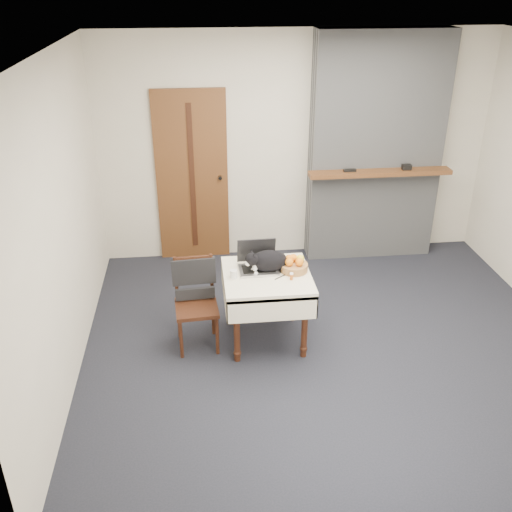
{
  "coord_description": "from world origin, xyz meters",
  "views": [
    {
      "loc": [
        -1.15,
        -4.32,
        3.14
      ],
      "look_at": [
        -0.67,
        0.07,
        0.91
      ],
      "focal_mm": 40.0,
      "sensor_mm": 36.0,
      "label": 1
    }
  ],
  "objects_px": {
    "cat": "(269,261)",
    "chair": "(195,290)",
    "pill_bottle": "(291,276)",
    "cream_jar": "(234,274)",
    "fruit_basket": "(294,265)",
    "side_table": "(267,285)",
    "door": "(192,177)",
    "laptop": "(258,262)"
  },
  "relations": [
    {
      "from": "cream_jar",
      "to": "side_table",
      "type": "bearing_deg",
      "value": 6.43
    },
    {
      "from": "pill_bottle",
      "to": "fruit_basket",
      "type": "bearing_deg",
      "value": 72.94
    },
    {
      "from": "cat",
      "to": "fruit_basket",
      "type": "distance_m",
      "value": 0.23
    },
    {
      "from": "side_table",
      "to": "pill_bottle",
      "type": "relative_size",
      "value": 11.89
    },
    {
      "from": "door",
      "to": "laptop",
      "type": "height_order",
      "value": "door"
    },
    {
      "from": "cat",
      "to": "pill_bottle",
      "type": "height_order",
      "value": "cat"
    },
    {
      "from": "door",
      "to": "cat",
      "type": "bearing_deg",
      "value": -69.79
    },
    {
      "from": "door",
      "to": "fruit_basket",
      "type": "relative_size",
      "value": 8.06
    },
    {
      "from": "laptop",
      "to": "cat",
      "type": "relative_size",
      "value": 0.74
    },
    {
      "from": "cat",
      "to": "pill_bottle",
      "type": "bearing_deg",
      "value": -61.93
    },
    {
      "from": "cream_jar",
      "to": "fruit_basket",
      "type": "height_order",
      "value": "fruit_basket"
    },
    {
      "from": "cat",
      "to": "cream_jar",
      "type": "xyz_separation_m",
      "value": [
        -0.33,
        -0.09,
        -0.06
      ]
    },
    {
      "from": "pill_bottle",
      "to": "cream_jar",
      "type": "bearing_deg",
      "value": 169.72
    },
    {
      "from": "cream_jar",
      "to": "chair",
      "type": "xyz_separation_m",
      "value": [
        -0.35,
        0.09,
        -0.19
      ]
    },
    {
      "from": "side_table",
      "to": "chair",
      "type": "bearing_deg",
      "value": 174.94
    },
    {
      "from": "laptop",
      "to": "fruit_basket",
      "type": "height_order",
      "value": "laptop"
    },
    {
      "from": "chair",
      "to": "fruit_basket",
      "type": "bearing_deg",
      "value": -5.09
    },
    {
      "from": "laptop",
      "to": "chair",
      "type": "height_order",
      "value": "laptop"
    },
    {
      "from": "side_table",
      "to": "pill_bottle",
      "type": "bearing_deg",
      "value": -31.93
    },
    {
      "from": "door",
      "to": "cream_jar",
      "type": "xyz_separation_m",
      "value": [
        0.33,
        -1.89,
        -0.26
      ]
    },
    {
      "from": "laptop",
      "to": "pill_bottle",
      "type": "relative_size",
      "value": 5.49
    },
    {
      "from": "cream_jar",
      "to": "fruit_basket",
      "type": "xyz_separation_m",
      "value": [
        0.55,
        0.07,
        0.02
      ]
    },
    {
      "from": "laptop",
      "to": "cat",
      "type": "height_order",
      "value": "laptop"
    },
    {
      "from": "laptop",
      "to": "fruit_basket",
      "type": "relative_size",
      "value": 1.45
    },
    {
      "from": "pill_bottle",
      "to": "chair",
      "type": "relative_size",
      "value": 0.08
    },
    {
      "from": "laptop",
      "to": "door",
      "type": "bearing_deg",
      "value": 106.26
    },
    {
      "from": "side_table",
      "to": "fruit_basket",
      "type": "height_order",
      "value": "fruit_basket"
    },
    {
      "from": "cream_jar",
      "to": "fruit_basket",
      "type": "relative_size",
      "value": 0.3
    },
    {
      "from": "door",
      "to": "chair",
      "type": "bearing_deg",
      "value": -90.41
    },
    {
      "from": "chair",
      "to": "cat",
      "type": "bearing_deg",
      "value": -4.04
    },
    {
      "from": "cream_jar",
      "to": "cat",
      "type": "bearing_deg",
      "value": 15.46
    },
    {
      "from": "laptop",
      "to": "side_table",
      "type": "bearing_deg",
      "value": -62.31
    },
    {
      "from": "side_table",
      "to": "cat",
      "type": "bearing_deg",
      "value": 64.23
    },
    {
      "from": "fruit_basket",
      "to": "chair",
      "type": "relative_size",
      "value": 0.29
    },
    {
      "from": "pill_bottle",
      "to": "chair",
      "type": "xyz_separation_m",
      "value": [
        -0.85,
        0.18,
        -0.19
      ]
    },
    {
      "from": "side_table",
      "to": "fruit_basket",
      "type": "bearing_deg",
      "value": 9.1
    },
    {
      "from": "door",
      "to": "side_table",
      "type": "height_order",
      "value": "door"
    },
    {
      "from": "cat",
      "to": "chair",
      "type": "relative_size",
      "value": 0.57
    },
    {
      "from": "fruit_basket",
      "to": "chair",
      "type": "distance_m",
      "value": 0.92
    },
    {
      "from": "side_table",
      "to": "cat",
      "type": "distance_m",
      "value": 0.22
    },
    {
      "from": "chair",
      "to": "pill_bottle",
      "type": "bearing_deg",
      "value": -16.11
    },
    {
      "from": "cream_jar",
      "to": "chair",
      "type": "height_order",
      "value": "chair"
    }
  ]
}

